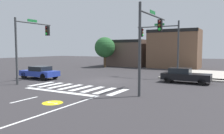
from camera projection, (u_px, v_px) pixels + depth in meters
name	position (u px, v px, depth m)	size (l,w,h in m)	color
ground_plane	(105.00, 81.00, 21.99)	(120.00, 120.00, 0.00)	#302D30
crosswalk_near	(76.00, 88.00, 18.08)	(8.24, 2.82, 0.01)	silver
bike_detector_marking	(53.00, 103.00, 12.95)	(1.20, 1.20, 0.01)	yellow
curb_corner_northeast	(209.00, 75.00, 26.00)	(10.00, 10.60, 0.15)	#B2AA9E
storefront_row	(154.00, 51.00, 38.57)	(16.10, 5.32, 6.22)	brown
traffic_signal_southwest	(31.00, 39.00, 20.69)	(0.32, 4.17, 5.86)	#383A3D
traffic_signal_southeast	(150.00, 34.00, 16.01)	(0.32, 5.44, 6.11)	#383A3D
traffic_signal_northeast	(162.00, 40.00, 24.28)	(4.68, 0.32, 6.08)	#383A3D
car_blue	(40.00, 72.00, 23.31)	(4.14, 1.80, 1.33)	#23389E
car_black	(185.00, 75.00, 20.61)	(4.28, 1.77, 1.36)	black
roadside_tree	(105.00, 47.00, 38.04)	(3.47, 3.47, 5.14)	#4C3823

